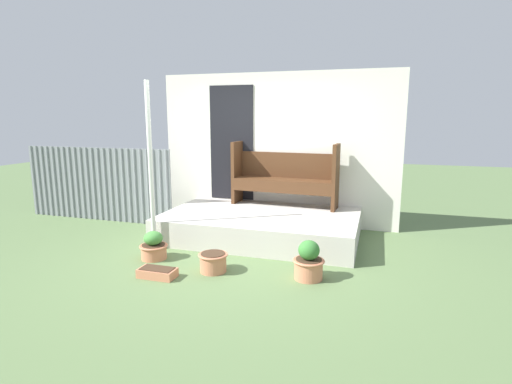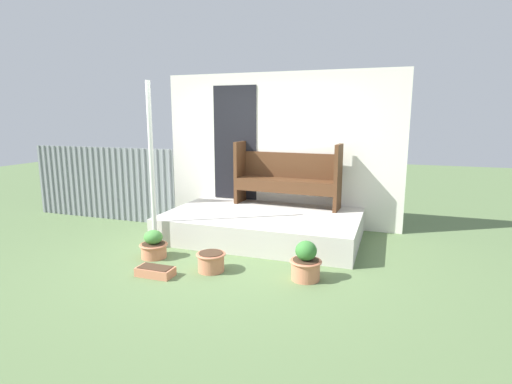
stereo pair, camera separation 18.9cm
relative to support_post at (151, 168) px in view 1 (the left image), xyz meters
name	(u,v)px [view 1 (the left image)]	position (x,y,z in m)	size (l,w,h in m)	color
ground_plane	(229,255)	(1.11, 0.08, -1.17)	(24.00, 24.00, 0.00)	#5B7547
porch_slab	(261,225)	(1.30, 0.98, -0.98)	(2.95, 1.81, 0.39)	beige
house_wall	(274,149)	(1.26, 1.92, 0.13)	(4.15, 0.08, 2.60)	white
fence_corrugated	(97,184)	(-1.85, 1.16, -0.51)	(2.98, 0.05, 1.32)	gray
support_post	(151,168)	(0.00, 0.00, 0.00)	(0.07, 0.07, 2.34)	white
bench	(285,174)	(1.51, 1.66, -0.26)	(1.79, 0.51, 1.05)	#4C2D19
flower_pot_left	(154,247)	(0.20, -0.35, -1.01)	(0.38, 0.38, 0.38)	tan
flower_pot_middle	(213,261)	(1.14, -0.53, -1.04)	(0.36, 0.36, 0.23)	tan
flower_pot_right	(309,262)	(2.28, -0.41, -0.97)	(0.37, 0.37, 0.46)	tan
planter_box_rect	(157,273)	(0.58, -0.89, -1.12)	(0.44, 0.22, 0.11)	tan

